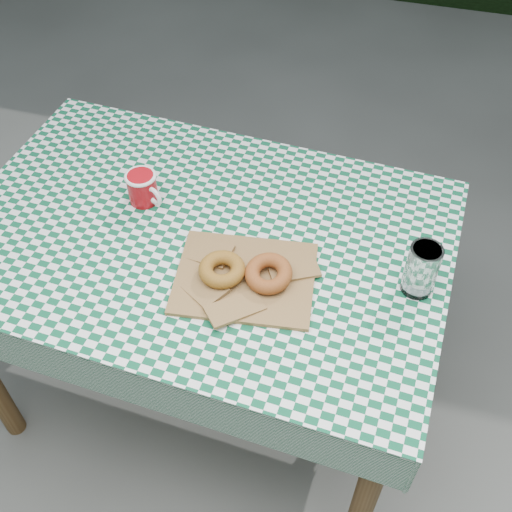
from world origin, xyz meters
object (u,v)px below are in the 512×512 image
(paper_bag, at_px, (245,277))
(coffee_mug, at_px, (142,188))
(drinking_glass, at_px, (421,269))
(table, at_px, (208,322))

(paper_bag, bearing_deg, coffee_mug, 150.23)
(coffee_mug, relative_size, drinking_glass, 1.14)
(table, height_order, coffee_mug, coffee_mug)
(table, distance_m, drinking_glass, 0.71)
(table, height_order, paper_bag, paper_bag)
(coffee_mug, xyz_separation_m, drinking_glass, (0.73, -0.11, 0.02))
(coffee_mug, distance_m, drinking_glass, 0.74)
(table, bearing_deg, coffee_mug, 159.75)
(coffee_mug, height_order, drinking_glass, drinking_glass)
(table, xyz_separation_m, drinking_glass, (0.55, -0.03, 0.45))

